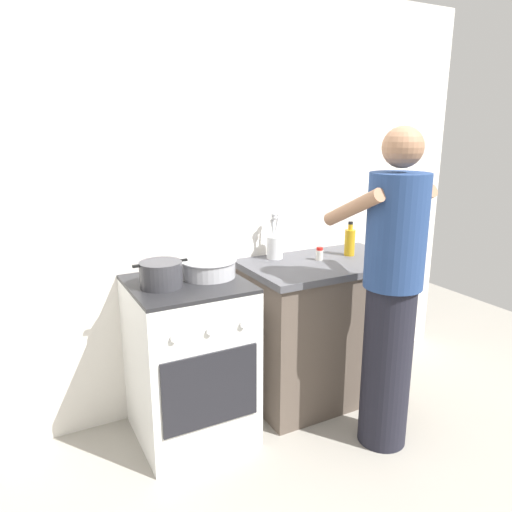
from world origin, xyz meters
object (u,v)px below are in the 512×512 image
object	(u,v)px
spice_bottle	(320,254)
mixing_bowl	(208,267)
stove_range	(190,360)
utensil_crock	(275,245)
oil_bottle	(350,242)
pot	(161,274)
person	(391,294)

from	to	relation	value
spice_bottle	mixing_bowl	bearing A→B (deg)	179.79
stove_range	utensil_crock	distance (m)	0.87
oil_bottle	spice_bottle	bearing A→B (deg)	-177.89
stove_range	mixing_bowl	size ratio (longest dim) A/B	2.89
pot	spice_bottle	xyz separation A→B (m)	(1.02, 0.05, -0.03)
oil_bottle	person	xyz separation A→B (m)	(-0.21, -0.61, -0.13)
utensil_crock	person	size ratio (longest dim) A/B	0.18
stove_range	utensil_crock	xyz separation A→B (m)	(0.65, 0.20, 0.54)
stove_range	spice_bottle	xyz separation A→B (m)	(0.88, 0.04, 0.49)
pot	person	distance (m)	1.19
mixing_bowl	oil_bottle	world-z (taller)	oil_bottle
person	mixing_bowl	bearing A→B (deg)	141.96
utensil_crock	spice_bottle	bearing A→B (deg)	-36.69
mixing_bowl	utensil_crock	size ratio (longest dim) A/B	1.02
pot	utensil_crock	size ratio (longest dim) A/B	0.93
pot	person	size ratio (longest dim) A/B	0.17
spice_bottle	person	size ratio (longest dim) A/B	0.05
spice_bottle	utensil_crock	bearing A→B (deg)	143.31
pot	spice_bottle	distance (m)	1.02
mixing_bowl	oil_bottle	bearing A→B (deg)	0.36
utensil_crock	oil_bottle	size ratio (longest dim) A/B	1.40
pot	utensil_crock	bearing A→B (deg)	15.22
person	stove_range	bearing A→B (deg)	148.29
person	utensil_crock	bearing A→B (deg)	108.41
stove_range	oil_bottle	distance (m)	1.24
pot	stove_range	bearing A→B (deg)	5.15
person	pot	bearing A→B (deg)	152.37
pot	utensil_crock	distance (m)	0.82
oil_bottle	utensil_crock	bearing A→B (deg)	161.10
stove_range	oil_bottle	bearing A→B (deg)	2.35
mixing_bowl	spice_bottle	world-z (taller)	mixing_bowl
utensil_crock	spice_bottle	size ratio (longest dim) A/B	3.76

